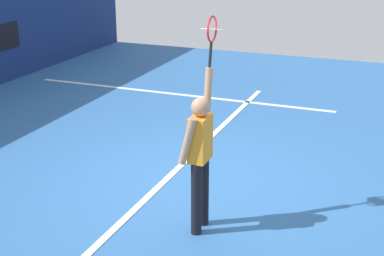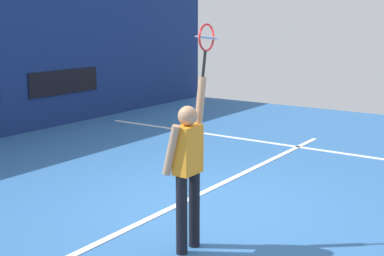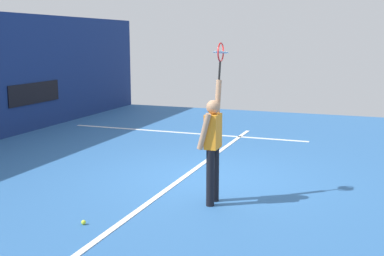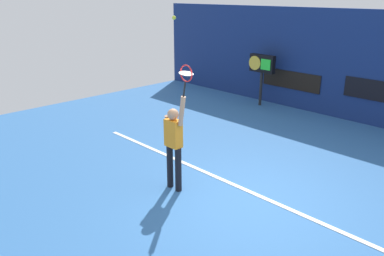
{
  "view_description": "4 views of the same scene",
  "coord_description": "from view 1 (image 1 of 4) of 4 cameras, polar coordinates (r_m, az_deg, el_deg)",
  "views": [
    {
      "loc": [
        -7.19,
        -2.85,
        3.55
      ],
      "look_at": [
        -1.12,
        -0.43,
        1.23
      ],
      "focal_mm": 53.44,
      "sensor_mm": 36.0,
      "label": 1
    },
    {
      "loc": [
        -5.99,
        -3.9,
        2.62
      ],
      "look_at": [
        -1.06,
        -0.49,
        1.38
      ],
      "focal_mm": 49.3,
      "sensor_mm": 36.0,
      "label": 2
    },
    {
      "loc": [
        -8.5,
        -2.93,
        2.64
      ],
      "look_at": [
        -1.24,
        -0.23,
        1.21
      ],
      "focal_mm": 45.39,
      "sensor_mm": 36.0,
      "label": 3
    },
    {
      "loc": [
        3.97,
        -5.25,
        3.78
      ],
      "look_at": [
        -1.37,
        -0.07,
        1.16
      ],
      "focal_mm": 36.18,
      "sensor_mm": 36.0,
      "label": 4
    }
  ],
  "objects": [
    {
      "name": "court_sideline",
      "position": [
        12.76,
        -1.53,
        3.39
      ],
      "size": [
        0.1,
        7.0,
        0.01
      ],
      "primitive_type": "cube",
      "color": "white",
      "rests_on": "ground_plane"
    },
    {
      "name": "tennis_player",
      "position": [
        6.77,
        0.79,
        -2.49
      ],
      "size": [
        0.59,
        0.31,
        1.99
      ],
      "color": "black",
      "rests_on": "ground_plane"
    },
    {
      "name": "ground_plane",
      "position": [
        8.51,
        0.09,
        -5.13
      ],
      "size": [
        18.0,
        18.0,
        0.0
      ],
      "primitive_type": "plane",
      "color": "#2D609E"
    },
    {
      "name": "court_baseline",
      "position": [
        8.63,
        -2.13,
        -4.72
      ],
      "size": [
        10.0,
        0.1,
        0.01
      ],
      "primitive_type": "cube",
      "color": "white",
      "rests_on": "ground_plane"
    },
    {
      "name": "tennis_racket",
      "position": [
        6.72,
        2.0,
        9.55
      ],
      "size": [
        0.36,
        0.27,
        0.62
      ],
      "color": "black"
    }
  ]
}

